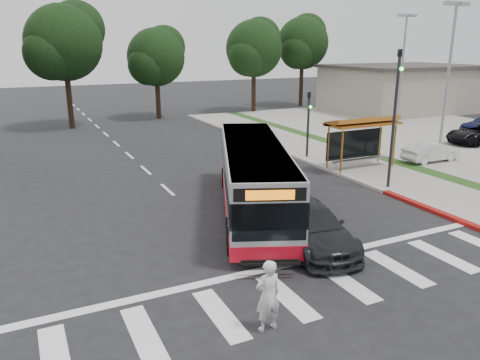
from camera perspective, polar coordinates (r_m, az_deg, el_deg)
ground at (r=17.35m, az=-2.92°, el=-6.53°), size 140.00×140.00×0.00m
sidewalk_east at (r=29.27m, az=10.96°, el=2.80°), size 4.00×40.00×0.12m
curb_east at (r=28.14m, az=7.68°, el=2.45°), size 0.30×40.00×0.15m
curb_east_red at (r=20.89m, az=22.86°, el=-3.60°), size 0.32×6.00×0.15m
parking_lot at (r=38.82m, az=23.63°, el=4.99°), size 18.00×36.00×0.10m
commercial_building at (r=51.76m, az=19.03°, el=10.36°), size 14.00×10.00×4.40m
building_roof_cap at (r=51.61m, az=19.27°, el=12.95°), size 14.60×10.60×0.30m
crosswalk_ladder at (r=13.35m, az=5.72°, el=-13.98°), size 18.00×2.60×0.01m
bus_shelter at (r=26.48m, az=14.60°, el=6.24°), size 4.20×1.60×2.86m
traffic_signal_ne_tall at (r=22.81m, az=18.39°, el=8.29°), size 0.18×0.37×6.50m
traffic_signal_ne_short at (r=28.41m, az=8.34°, el=7.50°), size 0.18×0.37×4.00m
lot_light_front at (r=31.86m, az=24.26°, el=13.41°), size 1.90×0.35×9.01m
lot_light_mid at (r=43.08m, az=19.30°, el=14.29°), size 1.90×0.35×9.01m
tree_ne_a at (r=48.26m, az=1.76°, el=15.84°), size 6.16×5.74×9.30m
tree_ne_b at (r=53.52m, az=7.68°, el=16.31°), size 6.16×5.74×10.02m
tree_north_a at (r=41.06m, az=-20.60°, el=15.54°), size 6.60×6.15×10.17m
tree_north_b at (r=44.55m, az=-10.14°, el=14.64°), size 5.72×5.33×8.43m
transit_bus at (r=19.20m, az=1.68°, el=0.20°), size 6.32×10.96×2.81m
pedestrian at (r=11.53m, az=3.42°, el=-13.89°), size 0.69×0.46×1.84m
dark_sedan at (r=16.26m, az=8.54°, el=-5.57°), size 2.84×5.22×1.43m
parked_car_1 at (r=29.54m, az=22.26°, el=3.25°), size 3.56×1.27×1.17m
parked_car_2 at (r=36.37m, az=27.14°, el=5.05°), size 4.86×2.28×1.34m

